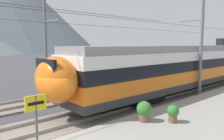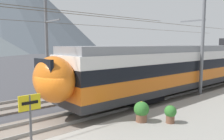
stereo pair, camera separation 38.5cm
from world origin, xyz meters
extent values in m
plane|color=#424247|center=(0.00, 0.00, 0.00)|extent=(400.00, 400.00, 0.00)
cube|color=slate|center=(0.00, 1.04, 0.06)|extent=(120.00, 3.00, 0.12)
cube|color=gray|center=(0.00, 0.32, 0.20)|extent=(120.00, 0.07, 0.16)
cube|color=gray|center=(0.00, 1.76, 0.20)|extent=(120.00, 0.07, 0.16)
cube|color=gray|center=(0.00, 5.00, 0.20)|extent=(120.00, 0.07, 0.16)
cube|color=#2D2D30|center=(15.94, 1.04, 0.92)|extent=(27.92, 2.98, 0.45)
cube|color=orange|center=(15.94, 1.04, 1.57)|extent=(27.92, 2.98, 0.85)
cube|color=black|center=(15.94, 1.04, 2.38)|extent=(27.92, 3.02, 0.75)
cube|color=silver|center=(15.94, 1.04, 3.08)|extent=(27.92, 2.98, 0.65)
cube|color=gray|center=(15.94, 1.04, 3.62)|extent=(27.62, 2.78, 0.45)
cube|color=black|center=(7.29, 1.04, 0.49)|extent=(2.80, 2.39, 0.42)
ellipsoid|color=orange|center=(1.43, 1.04, 2.27)|extent=(1.80, 2.74, 2.25)
cube|color=black|center=(0.93, 1.04, 2.70)|extent=(0.16, 1.79, 1.19)
cube|color=black|center=(20.13, 1.04, 4.20)|extent=(0.90, 0.70, 0.70)
cube|color=#2D2D30|center=(27.80, 5.72, 0.92)|extent=(26.46, 2.94, 0.45)
cube|color=maroon|center=(27.80, 5.72, 1.57)|extent=(26.46, 2.94, 0.85)
cube|color=black|center=(27.80, 5.72, 2.38)|extent=(26.46, 2.98, 0.75)
cube|color=silver|center=(27.80, 5.72, 3.08)|extent=(26.46, 2.94, 0.65)
cube|color=gray|center=(27.80, 5.72, 3.62)|extent=(26.16, 2.74, 0.45)
cube|color=black|center=(19.59, 5.72, 0.49)|extent=(2.80, 2.35, 0.42)
ellipsoid|color=maroon|center=(14.02, 5.72, 2.27)|extent=(1.80, 2.70, 2.25)
cube|color=black|center=(13.52, 5.72, 2.70)|extent=(0.16, 1.76, 1.19)
cylinder|color=slate|center=(12.36, -0.69, 4.05)|extent=(0.24, 0.24, 8.10)
cube|color=slate|center=(12.36, 0.18, 5.71)|extent=(0.10, 2.02, 0.10)
cylinder|color=#473823|center=(12.36, 1.04, 5.46)|extent=(44.51, 0.02, 0.02)
cylinder|color=slate|center=(4.23, 7.79, 4.10)|extent=(0.24, 0.24, 8.20)
cube|color=slate|center=(4.23, 6.75, 5.68)|extent=(0.10, 2.37, 0.10)
cylinder|color=#473823|center=(4.23, 5.72, 5.43)|extent=(44.51, 0.02, 0.02)
cylinder|color=#59595B|center=(-0.85, -1.88, 1.36)|extent=(0.08, 0.08, 2.01)
cube|color=yellow|center=(-0.85, -1.88, 2.12)|extent=(0.70, 0.06, 0.50)
cube|color=black|center=(-0.85, -1.92, 2.12)|extent=(0.52, 0.01, 0.10)
cylinder|color=brown|center=(5.14, -3.04, 0.55)|extent=(0.39, 0.39, 0.38)
sphere|color=#33752D|center=(5.14, -3.04, 0.91)|extent=(0.56, 0.56, 0.56)
sphere|color=gold|center=(5.14, -3.04, 1.03)|extent=(0.31, 0.31, 0.31)
cylinder|color=brown|center=(4.27, -2.06, 0.55)|extent=(0.52, 0.52, 0.39)
sphere|color=#33752D|center=(4.27, -2.06, 0.96)|extent=(0.71, 0.71, 0.71)
sphere|color=gold|center=(4.27, -2.06, 1.12)|extent=(0.39, 0.39, 0.39)
camera|label=1|loc=(-3.73, -8.64, 3.96)|focal=36.16mm
camera|label=2|loc=(-3.44, -8.89, 3.96)|focal=36.16mm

